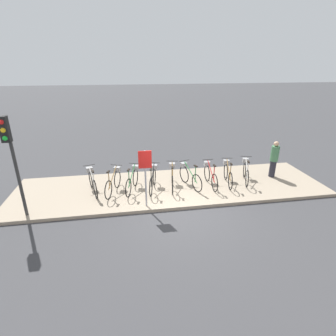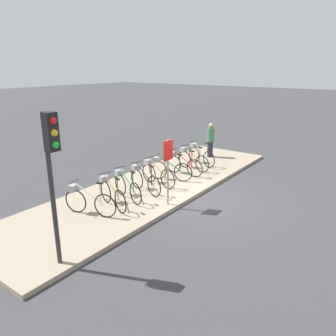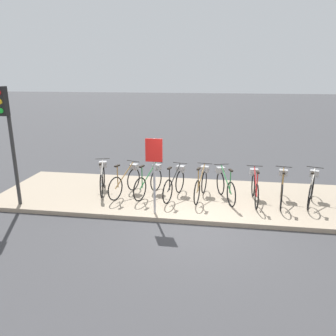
# 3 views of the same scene
# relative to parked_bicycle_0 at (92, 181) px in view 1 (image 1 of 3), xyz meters

# --- Properties ---
(ground_plane) EXTENTS (120.00, 120.00, 0.00)m
(ground_plane) POSITION_rel_parked_bicycle_0_xyz_m (3.10, -1.73, -0.57)
(ground_plane) COLOR #38383A
(sidewalk) EXTENTS (12.42, 3.46, 0.12)m
(sidewalk) POSITION_rel_parked_bicycle_0_xyz_m (3.10, -0.00, -0.51)
(sidewalk) COLOR gray
(sidewalk) RESTS_ON ground_plane
(parked_bicycle_0) EXTENTS (0.60, 1.64, 1.04)m
(parked_bicycle_0) POSITION_rel_parked_bicycle_0_xyz_m (0.00, 0.00, 0.00)
(parked_bicycle_0) COLOR black
(parked_bicycle_0) RESTS_ON sidewalk
(parked_bicycle_1) EXTENTS (0.66, 1.62, 1.04)m
(parked_bicycle_1) POSITION_rel_parked_bicycle_0_xyz_m (0.82, -0.14, 0.00)
(parked_bicycle_1) COLOR black
(parked_bicycle_1) RESTS_ON sidewalk
(parked_bicycle_2) EXTENTS (0.66, 1.62, 1.04)m
(parked_bicycle_2) POSITION_rel_parked_bicycle_0_xyz_m (1.54, -0.08, 0.00)
(parked_bicycle_2) COLOR black
(parked_bicycle_2) RESTS_ON sidewalk
(parked_bicycle_3) EXTENTS (0.57, 1.65, 1.04)m
(parked_bicycle_3) POSITION_rel_parked_bicycle_0_xyz_m (2.33, -0.14, 0.00)
(parked_bicycle_3) COLOR black
(parked_bicycle_3) RESTS_ON sidewalk
(parked_bicycle_4) EXTENTS (0.46, 1.68, 1.04)m
(parked_bicycle_4) POSITION_rel_parked_bicycle_0_xyz_m (3.12, -0.08, 0.00)
(parked_bicycle_4) COLOR black
(parked_bicycle_4) RESTS_ON sidewalk
(parked_bicycle_5) EXTENTS (0.65, 1.63, 1.04)m
(parked_bicycle_5) POSITION_rel_parked_bicycle_0_xyz_m (3.81, -0.10, 0.00)
(parked_bicycle_5) COLOR black
(parked_bicycle_5) RESTS_ON sidewalk
(parked_bicycle_6) EXTENTS (0.46, 1.70, 1.04)m
(parked_bicycle_6) POSITION_rel_parked_bicycle_0_xyz_m (4.67, -0.15, 0.00)
(parked_bicycle_6) COLOR black
(parked_bicycle_6) RESTS_ON sidewalk
(parked_bicycle_7) EXTENTS (0.49, 1.67, 1.04)m
(parked_bicycle_7) POSITION_rel_parked_bicycle_0_xyz_m (5.44, -0.10, 0.00)
(parked_bicycle_7) COLOR black
(parked_bicycle_7) RESTS_ON sidewalk
(parked_bicycle_8) EXTENTS (0.67, 1.62, 1.04)m
(parked_bicycle_8) POSITION_rel_parked_bicycle_0_xyz_m (6.27, -0.02, 0.00)
(parked_bicycle_8) COLOR black
(parked_bicycle_8) RESTS_ON sidewalk
(pedestrian) EXTENTS (0.34, 0.34, 1.60)m
(pedestrian) POSITION_rel_parked_bicycle_0_xyz_m (7.64, 0.24, 0.39)
(pedestrian) COLOR #23232D
(pedestrian) RESTS_ON sidewalk
(traffic_light) EXTENTS (0.24, 0.40, 3.30)m
(traffic_light) POSITION_rel_parked_bicycle_0_xyz_m (-2.00, -1.50, 1.92)
(traffic_light) COLOR #2D2D2D
(traffic_light) RESTS_ON sidewalk
(sign_post) EXTENTS (0.44, 0.07, 2.03)m
(sign_post) POSITION_rel_parked_bicycle_0_xyz_m (1.95, -1.44, 0.94)
(sign_post) COLOR #99999E
(sign_post) RESTS_ON sidewalk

